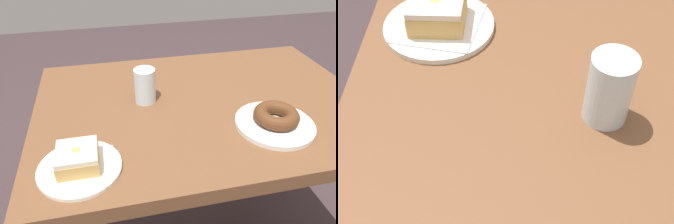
# 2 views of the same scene
# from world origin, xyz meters

# --- Properties ---
(table) EXTENTS (1.06, 0.73, 0.72)m
(table) POSITION_xyz_m (0.00, 0.00, 0.61)
(table) COLOR brown
(table) RESTS_ON ground_plane
(plate_chocolate_ring) EXTENTS (0.22, 0.22, 0.01)m
(plate_chocolate_ring) POSITION_xyz_m (0.15, -0.17, 0.73)
(plate_chocolate_ring) COLOR white
(plate_chocolate_ring) RESTS_ON table
(napkin_chocolate_ring) EXTENTS (0.21, 0.21, 0.00)m
(napkin_chocolate_ring) POSITION_xyz_m (0.15, -0.17, 0.74)
(napkin_chocolate_ring) COLOR white
(napkin_chocolate_ring) RESTS_ON plate_chocolate_ring
(donut_chocolate_ring) EXTENTS (0.13, 0.13, 0.04)m
(donut_chocolate_ring) POSITION_xyz_m (0.15, -0.17, 0.76)
(donut_chocolate_ring) COLOR #593219
(donut_chocolate_ring) RESTS_ON napkin_chocolate_ring
(plate_glazed_square) EXTENTS (0.20, 0.20, 0.01)m
(plate_glazed_square) POSITION_xyz_m (-0.38, -0.23, 0.72)
(plate_glazed_square) COLOR white
(plate_glazed_square) RESTS_ON table
(napkin_glazed_square) EXTENTS (0.16, 0.16, 0.00)m
(napkin_glazed_square) POSITION_xyz_m (-0.38, -0.23, 0.73)
(napkin_glazed_square) COLOR white
(napkin_glazed_square) RESTS_ON plate_glazed_square
(donut_glazed_square) EXTENTS (0.10, 0.10, 0.05)m
(donut_glazed_square) POSITION_xyz_m (-0.38, -0.23, 0.76)
(donut_glazed_square) COLOR tan
(donut_glazed_square) RESTS_ON napkin_glazed_square
(water_glass) EXTENTS (0.07, 0.07, 0.11)m
(water_glass) POSITION_xyz_m (-0.18, 0.04, 0.77)
(water_glass) COLOR silver
(water_glass) RESTS_ON table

